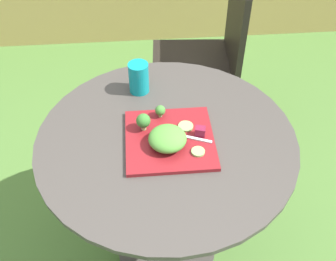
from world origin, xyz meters
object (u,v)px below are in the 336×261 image
object	(u,v)px
patio_chair	(212,49)
fork	(185,136)
drinking_glass	(139,79)
salad_plate	(170,139)

from	to	relation	value
patio_chair	fork	bearing A→B (deg)	-106.32
patio_chair	drinking_glass	bearing A→B (deg)	-124.33
salad_plate	patio_chair	bearing A→B (deg)	70.66
drinking_glass	fork	xyz separation A→B (m)	(0.14, -0.28, -0.04)
salad_plate	fork	size ratio (longest dim) A/B	1.95
patio_chair	fork	world-z (taller)	patio_chair
salad_plate	fork	distance (m)	0.05
salad_plate	fork	bearing A→B (deg)	0.81
fork	drinking_glass	bearing A→B (deg)	116.82
patio_chair	salad_plate	distance (m)	0.92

